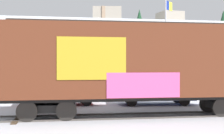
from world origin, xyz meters
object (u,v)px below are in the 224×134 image
object	(u,v)px
flagpole	(167,34)
parked_car_red	(58,92)
freight_car	(143,63)
parked_car_blue	(155,91)

from	to	relation	value
flagpole	parked_car_red	size ratio (longest dim) A/B	1.72
freight_car	flagpole	xyz separation A→B (m)	(4.96, 10.75, 2.56)
parked_car_red	parked_car_blue	distance (m)	6.05
flagpole	parked_car_red	world-z (taller)	flagpole
freight_car	parked_car_blue	size ratio (longest dim) A/B	2.75
freight_car	flagpole	world-z (taller)	flagpole
flagpole	parked_car_blue	bearing A→B (deg)	-115.13
parked_car_blue	flagpole	bearing A→B (deg)	64.87
parked_car_blue	freight_car	bearing A→B (deg)	-114.26
freight_car	flagpole	size ratio (longest dim) A/B	1.62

